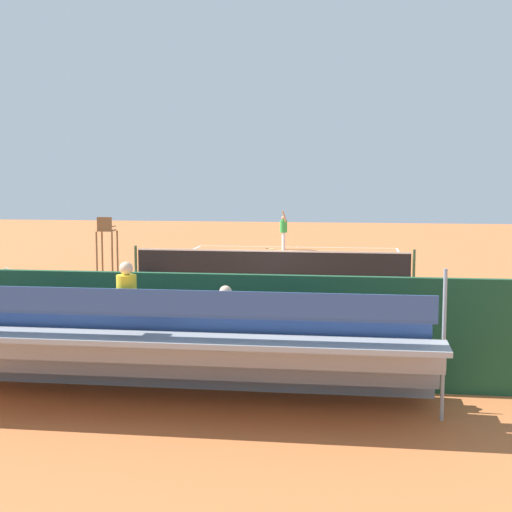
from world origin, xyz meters
TOP-DOWN VIEW (x-y plane):
  - ground_plane at (0.00, 0.00)m, footprint 60.00×60.00m
  - court_line_markings at (0.00, -0.04)m, footprint 10.10×22.20m
  - tennis_net at (0.00, 0.00)m, footprint 10.30×0.10m
  - backdrop_wall at (0.00, 14.00)m, footprint 18.00×0.16m
  - bleacher_stand at (-0.02, 15.32)m, footprint 9.06×2.40m
  - umpire_chair at (6.20, 0.07)m, footprint 0.67×0.67m
  - courtside_bench at (-3.16, 13.27)m, footprint 1.80×0.40m
  - equipment_bag at (-1.27, 13.40)m, footprint 0.90×0.36m
  - tennis_player at (0.55, -9.63)m, footprint 0.44×0.56m
  - tennis_racket at (1.20, -9.81)m, footprint 0.53×0.50m
  - tennis_ball_near at (2.60, -8.78)m, footprint 0.07×0.07m
  - tennis_ball_far at (-1.62, -6.52)m, footprint 0.07×0.07m

SIDE VIEW (x-z plane):
  - ground_plane at x=0.00m, z-range 0.00..0.00m
  - court_line_markings at x=0.00m, z-range 0.00..0.01m
  - tennis_racket at x=1.20m, z-range 0.00..0.03m
  - tennis_ball_near at x=2.60m, z-range 0.00..0.07m
  - tennis_ball_far at x=-1.62m, z-range 0.00..0.07m
  - equipment_bag at x=-1.27m, z-range 0.00..0.36m
  - tennis_net at x=0.00m, z-range -0.03..1.04m
  - courtside_bench at x=-3.16m, z-range 0.09..1.02m
  - bleacher_stand at x=-0.02m, z-range -0.31..2.17m
  - backdrop_wall at x=0.00m, z-range 0.00..2.00m
  - tennis_player at x=0.55m, z-range 0.05..1.98m
  - umpire_chair at x=6.20m, z-range 0.24..2.38m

